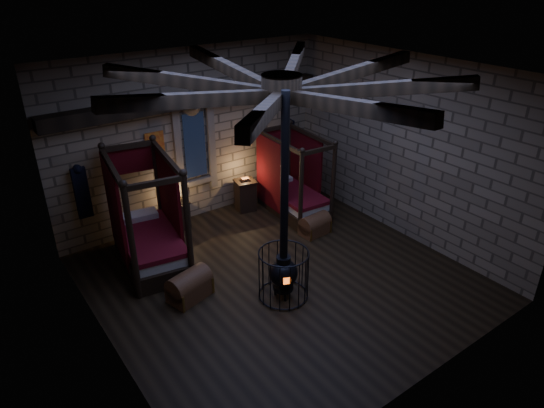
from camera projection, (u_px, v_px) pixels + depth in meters
room at (278, 98)px, 8.44m from camera, size 7.02×7.02×4.29m
bed_left at (149, 237)px, 10.37m from camera, size 1.54×2.44×2.38m
bed_right at (293, 194)px, 12.48m from camera, size 1.19×2.06×2.08m
trunk_left at (190, 286)px, 9.35m from camera, size 0.92×0.71×0.60m
trunk_right at (315, 225)px, 11.58m from camera, size 0.74×0.49×0.52m
nightstand_left at (179, 215)px, 11.77m from camera, size 0.51×0.49×0.85m
nightstand_right at (245, 195)px, 12.64m from camera, size 0.61×0.59×0.90m
stove at (283, 270)px, 9.24m from camera, size 0.98×0.98×4.05m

